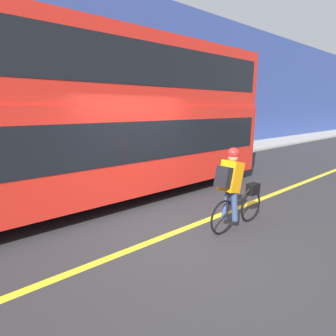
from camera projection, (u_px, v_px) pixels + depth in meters
ground_plane at (178, 232)px, 4.83m from camera, size 80.00×80.00×0.00m
road_center_line at (178, 231)px, 4.84m from camera, size 50.00×0.14×0.01m
sidewalk_curb at (73, 174)px, 8.90m from camera, size 60.00×2.20×0.12m
building_facade at (52, 73)px, 9.09m from camera, size 60.00×0.30×6.87m
bus at (84, 113)px, 5.89m from camera, size 9.81×2.48×3.81m
cyclist_on_bike at (234, 186)px, 4.74m from camera, size 1.51×0.32×1.56m
trash_bin at (225, 141)px, 13.62m from camera, size 0.59×0.59×0.92m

